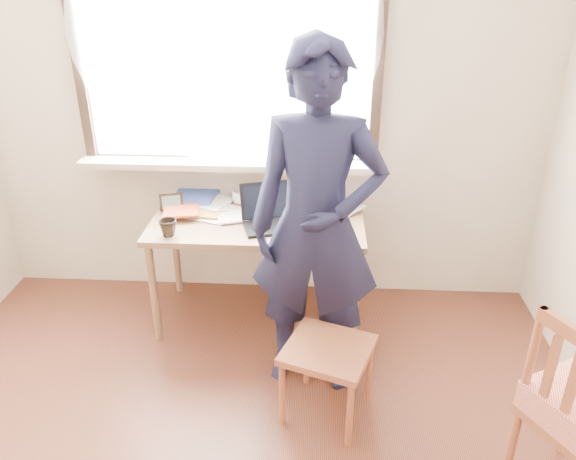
# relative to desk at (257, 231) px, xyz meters

# --- Properties ---
(room_shell) EXTENTS (3.52, 4.02, 2.61)m
(room_shell) POSITION_rel_desk_xyz_m (-0.02, -1.43, 1.03)
(room_shell) COLOR beige
(room_shell) RESTS_ON ground
(desk) EXTENTS (1.26, 0.63, 0.67)m
(desk) POSITION_rel_desk_xyz_m (0.00, 0.00, 0.00)
(desk) COLOR #886444
(desk) RESTS_ON ground
(laptop) EXTENTS (0.40, 0.36, 0.23)m
(laptop) POSITION_rel_desk_xyz_m (0.09, -0.03, 0.12)
(laptop) COLOR black
(laptop) RESTS_ON desk
(mug_white) EXTENTS (0.17, 0.17, 0.10)m
(mug_white) POSITION_rel_desk_xyz_m (-0.12, 0.23, 0.12)
(mug_white) COLOR white
(mug_white) RESTS_ON desk
(mug_dark) EXTENTS (0.14, 0.14, 0.10)m
(mug_dark) POSITION_rel_desk_xyz_m (-0.47, -0.22, 0.12)
(mug_dark) COLOR black
(mug_dark) RESTS_ON desk
(mouse) EXTENTS (0.09, 0.06, 0.04)m
(mouse) POSITION_rel_desk_xyz_m (0.43, -0.10, 0.09)
(mouse) COLOR black
(mouse) RESTS_ON desk
(desk_clutter) EXTENTS (0.77, 0.54, 0.05)m
(desk_clutter) POSITION_rel_desk_xyz_m (-0.21, 0.18, 0.09)
(desk_clutter) COLOR white
(desk_clutter) RESTS_ON desk
(book_a) EXTENTS (0.21, 0.28, 0.03)m
(book_a) POSITION_rel_desk_xyz_m (-0.38, 0.22, 0.08)
(book_a) COLOR white
(book_a) RESTS_ON desk
(book_b) EXTENTS (0.33, 0.34, 0.02)m
(book_b) POSITION_rel_desk_xyz_m (0.42, 0.23, 0.08)
(book_b) COLOR white
(book_b) RESTS_ON desk
(picture_frame) EXTENTS (0.14, 0.05, 0.11)m
(picture_frame) POSITION_rel_desk_xyz_m (-0.53, 0.10, 0.12)
(picture_frame) COLOR black
(picture_frame) RESTS_ON desk
(work_chair) EXTENTS (0.50, 0.49, 0.40)m
(work_chair) POSITION_rel_desk_xyz_m (0.42, -0.82, -0.26)
(work_chair) COLOR #9B5132
(work_chair) RESTS_ON ground
(person) EXTENTS (0.69, 0.48, 1.80)m
(person) POSITION_rel_desk_xyz_m (0.35, -0.53, 0.30)
(person) COLOR black
(person) RESTS_ON ground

